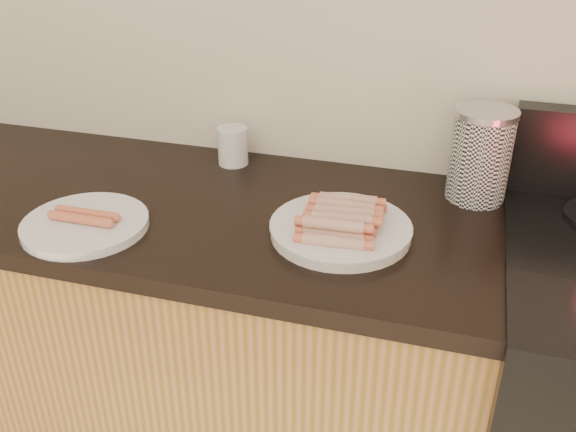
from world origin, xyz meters
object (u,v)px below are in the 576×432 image
(canister, at_px, (481,155))
(mug, at_px, (233,146))
(main_plate, at_px, (341,231))
(side_plate, at_px, (85,224))

(canister, bearing_deg, mug, 177.51)
(canister, distance_m, mug, 0.61)
(main_plate, bearing_deg, canister, 44.05)
(main_plate, height_order, mug, mug)
(mug, bearing_deg, canister, -2.49)
(side_plate, height_order, canister, canister)
(main_plate, xyz_separation_m, side_plate, (-0.53, -0.12, -0.00))
(side_plate, distance_m, canister, 0.88)
(main_plate, distance_m, canister, 0.38)
(main_plate, relative_size, side_plate, 1.10)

